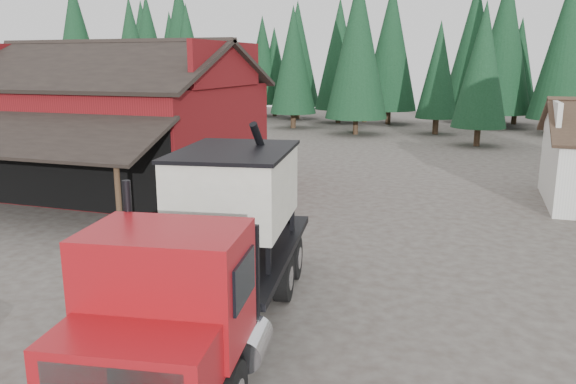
% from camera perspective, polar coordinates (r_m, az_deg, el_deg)
% --- Properties ---
extents(ground, '(120.00, 120.00, 0.00)m').
position_cam_1_polar(ground, '(16.15, -4.24, -9.13)').
color(ground, '#463E37').
rests_on(ground, ground).
extents(red_barn, '(12.80, 13.63, 7.18)m').
position_cam_1_polar(red_barn, '(29.26, -16.90, 5.82)').
color(red_barn, maroon).
rests_on(red_barn, ground).
extents(conifer_backdrop, '(76.00, 16.00, 16.00)m').
position_cam_1_polar(conifer_backdrop, '(56.40, 12.54, 6.54)').
color(conifer_backdrop, black).
rests_on(conifer_backdrop, ground).
extents(near_pine_a, '(4.40, 4.40, 11.40)m').
position_cam_1_polar(near_pine_a, '(50.21, -15.58, 12.93)').
color(near_pine_a, '#382619').
rests_on(near_pine_a, ground).
extents(near_pine_b, '(3.96, 3.96, 10.40)m').
position_cam_1_polar(near_pine_b, '(43.77, 19.16, 12.09)').
color(near_pine_b, '#382619').
rests_on(near_pine_b, ground).
extents(near_pine_d, '(5.28, 5.28, 13.40)m').
position_cam_1_polar(near_pine_d, '(48.79, 7.09, 14.49)').
color(near_pine_d, '#382619').
rests_on(near_pine_d, ground).
extents(feed_truck, '(4.31, 10.57, 4.64)m').
position_cam_1_polar(feed_truck, '(12.66, -7.31, -5.10)').
color(feed_truck, black).
rests_on(feed_truck, ground).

